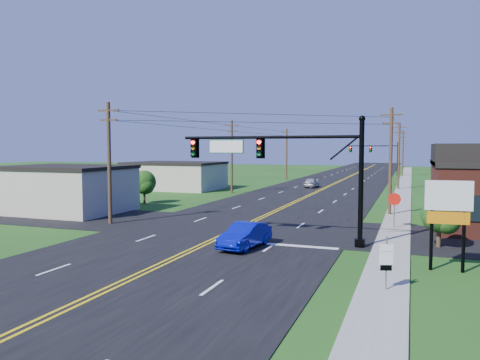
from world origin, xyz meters
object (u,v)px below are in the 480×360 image
at_px(signal_mast_far, 375,153).
at_px(route_sign, 386,260).
at_px(blue_car, 245,236).
at_px(signal_mast_main, 284,163).
at_px(stop_sign, 394,203).

distance_m(signal_mast_far, route_sign, 80.30).
height_order(signal_mast_far, route_sign, signal_mast_far).
bearing_deg(blue_car, signal_mast_main, 63.66).
distance_m(signal_mast_main, route_sign, 10.74).
bearing_deg(signal_mast_main, blue_car, -124.05).
relative_size(signal_mast_main, signal_mast_far, 1.03).
distance_m(route_sign, stop_sign, 15.11).
relative_size(signal_mast_main, route_sign, 5.15).
bearing_deg(signal_mast_far, stop_sign, -84.75).
relative_size(signal_mast_far, stop_sign, 4.32).
height_order(signal_mast_main, blue_car, signal_mast_main).
height_order(blue_car, route_sign, route_sign).
bearing_deg(route_sign, stop_sign, 73.39).
relative_size(route_sign, stop_sign, 0.86).
height_order(signal_mast_main, route_sign, signal_mast_main).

